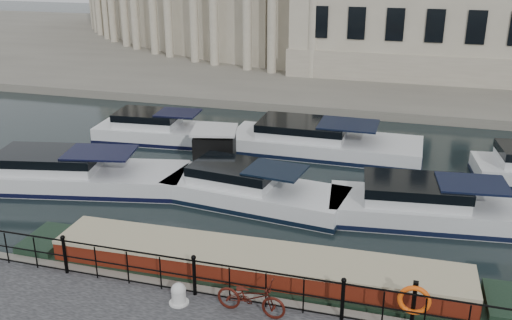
{
  "coord_description": "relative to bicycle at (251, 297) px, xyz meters",
  "views": [
    {
      "loc": [
        5.3,
        -14.55,
        9.42
      ],
      "look_at": [
        0.5,
        2.0,
        3.0
      ],
      "focal_mm": 40.0,
      "sensor_mm": 36.0,
      "label": 1
    }
  ],
  "objects": [
    {
      "name": "cabin_cruisers",
      "position": [
        -1.84,
        10.63,
        -0.67
      ],
      "size": [
        26.94,
        11.0,
        1.99
      ],
      "color": "silver",
      "rests_on": "ground_plane"
    },
    {
      "name": "ground_plane",
      "position": [
        -1.71,
        2.64,
        -1.04
      ],
      "size": [
        160.0,
        160.0,
        0.0
      ],
      "primitive_type": "plane",
      "color": "black",
      "rests_on": "ground"
    },
    {
      "name": "harbour_hut",
      "position": [
        -4.67,
        10.14,
        -0.09
      ],
      "size": [
        3.02,
        2.7,
        2.16
      ],
      "rotation": [
        0.0,
        0.0,
        0.24
      ],
      "color": "#6B665B",
      "rests_on": "ground_plane"
    },
    {
      "name": "life_ring_post",
      "position": [
        4.0,
        0.47,
        0.34
      ],
      "size": [
        0.81,
        0.21,
        1.32
      ],
      "color": "black",
      "rests_on": "near_quay"
    },
    {
      "name": "narrowboat",
      "position": [
        -0.43,
        1.95,
        -0.68
      ],
      "size": [
        15.25,
        2.43,
        1.56
      ],
      "rotation": [
        0.0,
        0.0,
        0.03
      ],
      "color": "black",
      "rests_on": "ground_plane"
    },
    {
      "name": "far_bank",
      "position": [
        -1.71,
        41.64,
        -0.77
      ],
      "size": [
        120.0,
        42.0,
        0.55
      ],
      "primitive_type": "cube",
      "color": "#6B665B",
      "rests_on": "ground_plane"
    },
    {
      "name": "railing",
      "position": [
        -1.71,
        0.39,
        0.16
      ],
      "size": [
        24.14,
        0.14,
        1.22
      ],
      "color": "black",
      "rests_on": "near_quay"
    },
    {
      "name": "mooring_bollard",
      "position": [
        -1.97,
        -0.11,
        -0.21
      ],
      "size": [
        0.53,
        0.53,
        0.6
      ],
      "color": "silver",
      "rests_on": "near_quay"
    },
    {
      "name": "bicycle",
      "position": [
        0.0,
        0.0,
        0.0
      ],
      "size": [
        1.91,
        0.79,
        0.98
      ],
      "primitive_type": "imported",
      "rotation": [
        0.0,
        0.0,
        1.49
      ],
      "color": "#43120C",
      "rests_on": "near_quay"
    }
  ]
}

